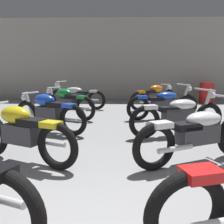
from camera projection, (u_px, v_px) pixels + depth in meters
back_wall at (116, 60)px, 10.74m from camera, size 12.71×0.24×3.60m
motorcycle_left_row_1 at (21, 132)px, 3.53m from camera, size 1.85×0.89×0.88m
motorcycle_left_row_2 at (48, 112)px, 5.25m from camera, size 1.83×0.94×0.88m
motorcycle_left_row_3 at (67, 102)px, 6.78m from camera, size 1.75×1.10×0.88m
motorcycle_left_row_4 at (77, 96)px, 8.47m from camera, size 2.10×0.89×0.97m
motorcycle_right_row_1 at (199, 133)px, 3.52m from camera, size 2.02×1.08×0.97m
motorcycle_right_row_2 at (179, 114)px, 4.98m from camera, size 2.10×0.90×0.97m
motorcycle_right_row_3 at (164, 103)px, 6.68m from camera, size 2.11×0.89×0.97m
motorcycle_right_row_4 at (154, 96)px, 8.31m from camera, size 1.75×1.09×0.88m
oil_drum at (206, 93)px, 9.82m from camera, size 0.59×0.59×0.85m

